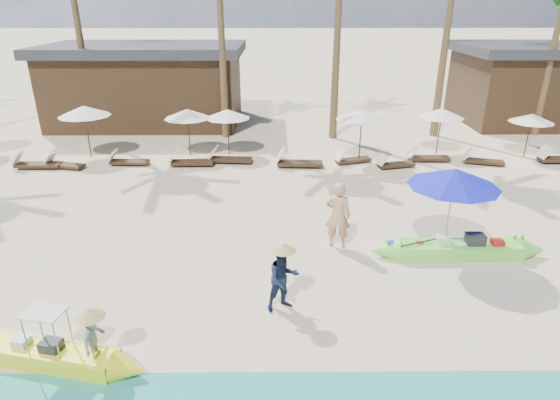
{
  "coord_description": "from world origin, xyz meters",
  "views": [
    {
      "loc": [
        -0.75,
        -9.34,
        6.47
      ],
      "look_at": [
        -0.66,
        2.0,
        1.63
      ],
      "focal_mm": 30.0,
      "sensor_mm": 36.0,
      "label": 1
    }
  ],
  "objects_px": {
    "tourist": "(338,215)",
    "blue_umbrella": "(454,178)",
    "green_canoe": "(458,249)",
    "yellow_canoe": "(45,354)"
  },
  "relations": [
    {
      "from": "tourist",
      "to": "blue_umbrella",
      "type": "relative_size",
      "value": 0.76
    },
    {
      "from": "blue_umbrella",
      "to": "tourist",
      "type": "bearing_deg",
      "value": 168.0
    },
    {
      "from": "green_canoe",
      "to": "tourist",
      "type": "relative_size",
      "value": 2.75
    },
    {
      "from": "green_canoe",
      "to": "blue_umbrella",
      "type": "bearing_deg",
      "value": 174.48
    },
    {
      "from": "blue_umbrella",
      "to": "green_canoe",
      "type": "bearing_deg",
      "value": -5.67
    },
    {
      "from": "tourist",
      "to": "yellow_canoe",
      "type": "bearing_deg",
      "value": 50.75
    },
    {
      "from": "green_canoe",
      "to": "yellow_canoe",
      "type": "xyz_separation_m",
      "value": [
        -9.43,
        -4.02,
        -0.03
      ]
    },
    {
      "from": "green_canoe",
      "to": "blue_umbrella",
      "type": "height_order",
      "value": "blue_umbrella"
    },
    {
      "from": "green_canoe",
      "to": "yellow_canoe",
      "type": "bearing_deg",
      "value": -156.74
    },
    {
      "from": "yellow_canoe",
      "to": "tourist",
      "type": "relative_size",
      "value": 2.4
    }
  ]
}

